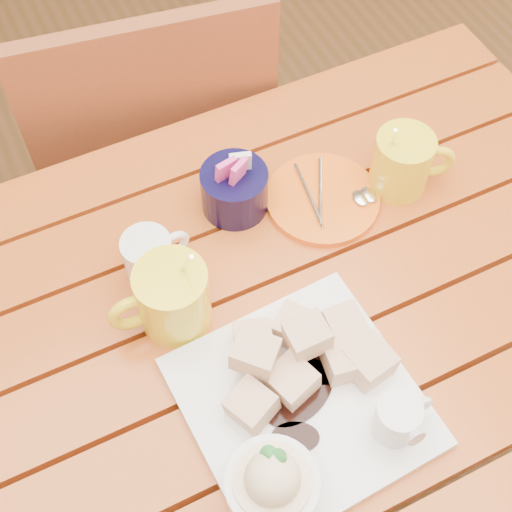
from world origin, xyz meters
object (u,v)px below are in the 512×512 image
coffee_mug_left (171,298)px  coffee_mug_right (403,162)px  dessert_plate (300,413)px  chair_far (154,150)px  table (263,358)px  orange_saucer (324,199)px

coffee_mug_left → coffee_mug_right: bearing=12.3°
dessert_plate → coffee_mug_left: bearing=112.2°
coffee_mug_right → dessert_plate: bearing=-116.5°
coffee_mug_left → chair_far: size_ratio=0.18×
table → chair_far: size_ratio=1.31×
dessert_plate → table: bearing=81.3°
coffee_mug_left → coffee_mug_right: coffee_mug_left is taller
table → dessert_plate: (-0.02, -0.14, 0.14)m
orange_saucer → chair_far: (-0.14, 0.41, -0.24)m
table → coffee_mug_right: bearing=23.7°
coffee_mug_right → orange_saucer: (-0.12, 0.02, -0.04)m
dessert_plate → orange_saucer: size_ratio=1.69×
chair_far → table: bearing=95.6°
orange_saucer → table: bearing=-139.4°
coffee_mug_left → coffee_mug_right: 0.41m
coffee_mug_left → orange_saucer: 0.30m
table → orange_saucer: size_ratio=6.96×
chair_far → dessert_plate: bearing=94.4°
coffee_mug_left → orange_saucer: (0.28, 0.09, -0.05)m
table → orange_saucer: 0.26m
dessert_plate → chair_far: chair_far is taller
coffee_mug_left → chair_far: chair_far is taller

